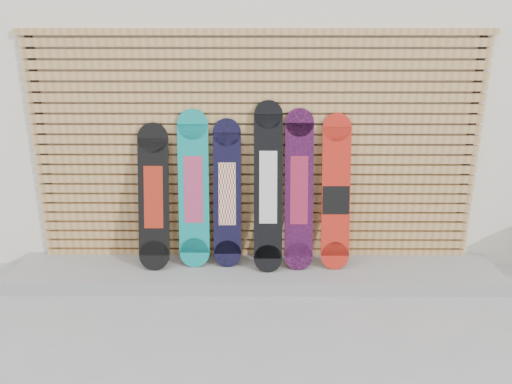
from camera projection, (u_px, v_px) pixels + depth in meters
ground at (273, 316)px, 4.16m from camera, size 80.00×80.00×0.00m
building at (303, 66)px, 6.93m from camera, size 12.00×5.00×3.60m
concrete_step at (256, 272)px, 4.79m from camera, size 4.60×0.70×0.12m
slat_wall at (256, 149)px, 4.71m from camera, size 4.26×0.08×2.29m
snowboard_0 at (154, 197)px, 4.65m from camera, size 0.29×0.36×1.35m
snowboard_1 at (194, 190)px, 4.66m from camera, size 0.29×0.28×1.48m
snowboard_2 at (227, 194)px, 4.68m from camera, size 0.26×0.28×1.39m
snowboard_3 at (268, 187)px, 4.60m from camera, size 0.26×0.39×1.56m
snowboard_4 at (299, 190)px, 4.63m from camera, size 0.26×0.34×1.48m
snowboard_5 at (336, 193)px, 4.64m from camera, size 0.27×0.33×1.44m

